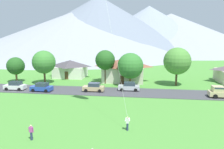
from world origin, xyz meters
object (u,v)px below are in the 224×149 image
house_left_center (123,69)px  tree_near_right (177,61)px  tree_center (44,62)px  pickup_truck_sand_west_side (223,92)px  house_leftmost (70,68)px  parked_car_white_east_end (15,86)px  tree_near_left (16,66)px  tree_left_of_center (130,66)px  watcher_person (31,132)px  parked_car_silver_west_end (129,87)px  parked_car_blue_mid_east (42,87)px  tree_far_right (105,60)px  parked_car_tan_mid_west (94,87)px

house_left_center → tree_near_right: 12.60m
tree_center → pickup_truck_sand_west_side: bearing=-10.8°
house_leftmost → parked_car_white_east_end: size_ratio=1.99×
house_leftmost → tree_center: (-3.23, -8.69, 2.64)m
house_leftmost → tree_near_right: (26.34, -6.56, 3.08)m
tree_near_left → pickup_truck_sand_west_side: tree_near_left is taller
tree_left_of_center → tree_center: tree_center is taller
house_left_center → watcher_person: 32.66m
house_left_center → parked_car_silver_west_end: 9.67m
parked_car_silver_west_end → parked_car_blue_mid_east: (-17.00, -2.93, 0.00)m
tree_far_right → parked_car_white_east_end: tree_far_right is taller
tree_near_left → parked_car_silver_west_end: bearing=-10.0°
house_leftmost → tree_far_right: (10.52, -6.78, 3.09)m
house_leftmost → tree_far_right: tree_far_right is taller
house_leftmost → parked_car_silver_west_end: house_leftmost is taller
tree_far_right → tree_near_right: bearing=0.8°
tree_center → parked_car_blue_mid_east: tree_center is taller
house_left_center → parked_car_tan_mid_west: 12.08m
house_left_center → parked_car_silver_west_end: house_left_center is taller
parked_car_white_east_end → pickup_truck_sand_west_side: bearing=-0.5°
house_leftmost → parked_car_blue_mid_east: (-0.67, -15.69, -1.48)m
parked_car_white_east_end → parked_car_tan_mid_west: bearing=3.2°
tree_near_left → tree_far_right: 21.21m
house_leftmost → parked_car_white_east_end: (-6.53, -15.27, -1.48)m
pickup_truck_sand_west_side → watcher_person: bearing=-142.4°
house_left_center → watcher_person: house_left_center is taller
house_leftmost → tree_near_left: bearing=-143.0°
tree_near_left → parked_car_blue_mid_east: bearing=-37.8°
tree_far_right → pickup_truck_sand_west_side: 24.67m
tree_left_of_center → parked_car_tan_mid_west: size_ratio=1.72×
tree_near_right → pickup_truck_sand_west_side: 12.13m
tree_near_right → parked_car_tan_mid_west: tree_near_right is taller
tree_center → parked_car_silver_west_end: bearing=-11.8°
house_left_center → parked_car_silver_west_end: (1.94, -9.26, -2.02)m
tree_near_left → tree_near_right: bearing=2.2°
tree_center → pickup_truck_sand_west_side: size_ratio=1.45×
parked_car_white_east_end → pickup_truck_sand_west_side: size_ratio=0.81×
parked_car_silver_west_end → parked_car_white_east_end: size_ratio=1.01×
house_leftmost → parked_car_blue_mid_east: bearing=-92.4°
tree_near_right → tree_near_left: bearing=-177.8°
tree_near_left → house_leftmost: bearing=37.0°
house_left_center → tree_left_of_center: bearing=-67.7°
house_leftmost → pickup_truck_sand_west_side: size_ratio=1.61×
tree_left_of_center → tree_near_right: 10.23m
tree_near_left → pickup_truck_sand_west_side: size_ratio=1.13×
house_leftmost → parked_car_tan_mid_west: (9.51, -14.36, -1.48)m
house_leftmost → tree_near_right: bearing=-14.0°
tree_left_of_center → tree_far_right: tree_far_right is taller
tree_center → parked_car_silver_west_end: 20.40m
tree_left_of_center → pickup_truck_sand_west_side: size_ratio=1.38×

